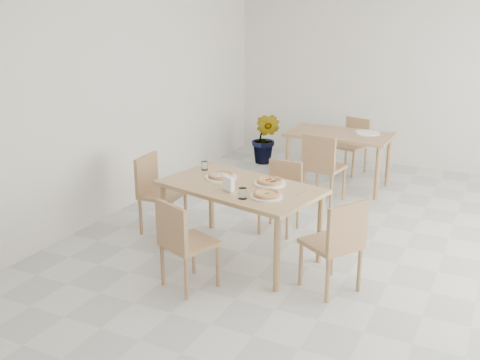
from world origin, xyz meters
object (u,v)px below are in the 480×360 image
at_px(chair_south, 182,239).
at_px(pizza_pepperoni, 270,181).
at_px(napkin_holder, 229,184).
at_px(chair_back_n, 353,141).
at_px(chair_west, 156,188).
at_px(potted_plant, 266,138).
at_px(tumbler_a, 205,166).
at_px(chair_east, 338,240).
at_px(plate_pepperoni, 270,183).
at_px(plate_margherita, 267,196).
at_px(pizza_margherita, 267,194).
at_px(tumbler_b, 243,193).
at_px(chair_back_s, 322,164).
at_px(second_table, 339,140).
at_px(main_table, 240,193).
at_px(pizza_mushroom, 221,175).
at_px(chair_north, 282,191).
at_px(plate_empty, 368,133).
at_px(plate_mushroom, 221,178).

distance_m(chair_south, pizza_pepperoni, 1.11).
bearing_deg(napkin_holder, chair_back_n, 109.84).
bearing_deg(chair_west, potted_plant, -3.78).
bearing_deg(potted_plant, tumbler_a, -79.04).
bearing_deg(chair_east, plate_pepperoni, -86.72).
bearing_deg(pizza_pepperoni, chair_back_n, 90.46).
bearing_deg(plate_pepperoni, potted_plant, 114.41).
bearing_deg(tumbler_a, plate_margherita, -28.14).
height_order(pizza_margherita, tumbler_a, tumbler_a).
distance_m(pizza_pepperoni, napkin_holder, 0.45).
height_order(tumbler_b, chair_back_s, chair_back_s).
xyz_separation_m(plate_pepperoni, second_table, (-0.02, 2.43, -0.10)).
height_order(pizza_pepperoni, second_table, pizza_pepperoni).
distance_m(plate_pepperoni, chair_back_n, 3.19).
xyz_separation_m(tumbler_b, chair_back_n, (0.03, 3.67, -0.33)).
distance_m(main_table, chair_west, 1.15).
relative_size(plate_margherita, chair_back_n, 0.37).
bearing_deg(plate_margherita, main_table, 151.23).
relative_size(pizza_mushroom, chair_back_s, 0.37).
bearing_deg(main_table, chair_back_s, 94.78).
xyz_separation_m(chair_south, chair_back_n, (0.37, 4.17, -0.02)).
bearing_deg(main_table, chair_north, 94.32).
xyz_separation_m(pizza_margherita, napkin_holder, (-0.39, -0.01, 0.04)).
height_order(chair_east, plate_pepperoni, chair_east).
distance_m(chair_east, potted_plant, 4.11).
bearing_deg(chair_west, plate_pepperoni, -94.66).
xyz_separation_m(chair_west, potted_plant, (0.00, 2.99, -0.09)).
bearing_deg(potted_plant, pizza_mushroom, -74.43).
bearing_deg(chair_west, chair_back_s, -43.22).
height_order(chair_north, chair_east, chair_east).
distance_m(main_table, plate_empty, 2.79).
height_order(plate_mushroom, chair_back_n, chair_back_n).
distance_m(plate_mushroom, tumbler_a, 0.36).
height_order(plate_margherita, chair_back_n, chair_back_n).
relative_size(napkin_holder, chair_back_n, 0.18).
relative_size(plate_mushroom, pizza_mushroom, 1.00).
distance_m(plate_mushroom, pizza_margherita, 0.71).
distance_m(chair_north, plate_margherita, 1.10).
bearing_deg(pizza_margherita, chair_south, -129.66).
relative_size(main_table, pizza_mushroom, 5.12).
bearing_deg(chair_west, main_table, -103.00).
bearing_deg(chair_north, plate_margherita, -76.43).
distance_m(pizza_mushroom, napkin_holder, 0.41).
xyz_separation_m(chair_north, chair_east, (0.97, -1.11, 0.05)).
distance_m(pizza_margherita, chair_back_s, 2.06).
xyz_separation_m(main_table, potted_plant, (-1.12, 3.17, -0.27)).
relative_size(chair_back_s, potted_plant, 1.10).
relative_size(plate_pepperoni, pizza_pepperoni, 1.06).
distance_m(chair_south, potted_plant, 4.13).
height_order(chair_south, plate_margherita, chair_south).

